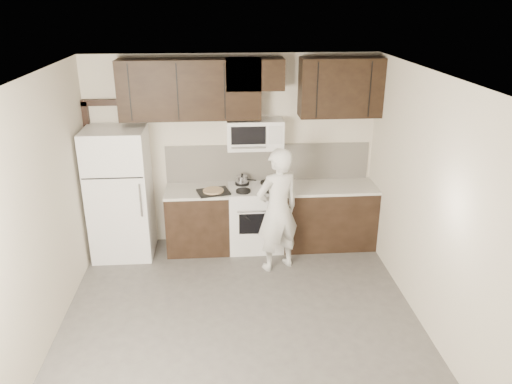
{
  "coord_description": "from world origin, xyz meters",
  "views": [
    {
      "loc": [
        -0.19,
        -4.52,
        3.4
      ],
      "look_at": [
        0.23,
        0.9,
        1.26
      ],
      "focal_mm": 35.0,
      "sensor_mm": 36.0,
      "label": 1
    }
  ],
  "objects": [
    {
      "name": "baking_tray",
      "position": [
        -0.29,
        1.79,
        0.92
      ],
      "size": [
        0.48,
        0.4,
        0.02
      ],
      "primitive_type": "cube",
      "rotation": [
        0.0,
        0.0,
        0.24
      ],
      "color": "black",
      "rests_on": "counter_run"
    },
    {
      "name": "floor",
      "position": [
        0.0,
        0.0,
        0.0
      ],
      "size": [
        4.5,
        4.5,
        0.0
      ],
      "primitive_type": "plane",
      "color": "#514E4C",
      "rests_on": "ground"
    },
    {
      "name": "ceiling",
      "position": [
        0.0,
        0.0,
        2.7
      ],
      "size": [
        4.5,
        4.5,
        0.0
      ],
      "primitive_type": "plane",
      "rotation": [
        3.14,
        0.0,
        0.0
      ],
      "color": "white",
      "rests_on": "back_wall"
    },
    {
      "name": "upper_cabinets",
      "position": [
        0.21,
        2.08,
        2.28
      ],
      "size": [
        3.48,
        0.35,
        0.78
      ],
      "color": "black",
      "rests_on": "back_wall"
    },
    {
      "name": "back_wall",
      "position": [
        0.0,
        2.25,
        1.35
      ],
      "size": [
        4.0,
        0.0,
        4.0
      ],
      "primitive_type": "plane",
      "rotation": [
        1.57,
        0.0,
        0.0
      ],
      "color": "beige",
      "rests_on": "ground"
    },
    {
      "name": "door_trim",
      "position": [
        -1.92,
        2.21,
        1.25
      ],
      "size": [
        0.5,
        0.08,
        2.12
      ],
      "color": "black",
      "rests_on": "floor"
    },
    {
      "name": "pizza",
      "position": [
        -0.29,
        1.79,
        0.94
      ],
      "size": [
        0.34,
        0.34,
        0.02
      ],
      "primitive_type": "cylinder",
      "rotation": [
        0.0,
        0.0,
        0.24
      ],
      "color": "beige",
      "rests_on": "baking_tray"
    },
    {
      "name": "counter_run",
      "position": [
        0.6,
        1.94,
        0.46
      ],
      "size": [
        2.95,
        0.64,
        0.91
      ],
      "color": "black",
      "rests_on": "floor"
    },
    {
      "name": "stove",
      "position": [
        0.3,
        1.94,
        0.46
      ],
      "size": [
        0.76,
        0.66,
        0.94
      ],
      "color": "white",
      "rests_on": "floor"
    },
    {
      "name": "saucepan",
      "position": [
        0.12,
        2.09,
        0.98
      ],
      "size": [
        0.28,
        0.18,
        0.16
      ],
      "color": "silver",
      "rests_on": "stove"
    },
    {
      "name": "refrigerator",
      "position": [
        -1.55,
        1.89,
        0.9
      ],
      "size": [
        0.8,
        0.76,
        1.8
      ],
      "color": "white",
      "rests_on": "floor"
    },
    {
      "name": "person",
      "position": [
        0.54,
        1.32,
        0.83
      ],
      "size": [
        0.72,
        0.61,
        1.66
      ],
      "primitive_type": "imported",
      "rotation": [
        0.0,
        0.0,
        3.57
      ],
      "color": "silver",
      "rests_on": "floor"
    },
    {
      "name": "backsplash",
      "position": [
        0.5,
        2.24,
        1.18
      ],
      "size": [
        2.9,
        0.02,
        0.54
      ],
      "primitive_type": "cube",
      "color": "beige",
      "rests_on": "counter_run"
    },
    {
      "name": "microwave",
      "position": [
        0.3,
        2.06,
        1.65
      ],
      "size": [
        0.76,
        0.42,
        0.4
      ],
      "color": "white",
      "rests_on": "upper_cabinets"
    }
  ]
}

